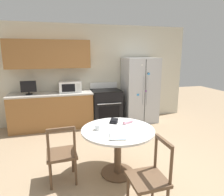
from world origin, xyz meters
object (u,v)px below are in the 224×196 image
object	(u,v)px
countertop_tv	(29,87)
wallet	(114,121)
microwave	(70,87)
dining_chair_left	(62,154)
oven_range	(106,106)
candle_glass	(98,128)
refrigerator	(140,90)
dining_chair_near	(150,178)

from	to	relation	value
countertop_tv	wallet	xyz separation A→B (m)	(1.53, -2.04, -0.30)
microwave	dining_chair_left	size ratio (longest dim) A/B	0.60
oven_range	wallet	bearing A→B (deg)	-99.97
microwave	dining_chair_left	bearing A→B (deg)	-97.12
microwave	wallet	distance (m)	2.18
dining_chair_left	microwave	bearing A→B (deg)	80.27
oven_range	microwave	size ratio (longest dim) A/B	1.99
oven_range	countertop_tv	bearing A→B (deg)	-179.89
candle_glass	refrigerator	bearing A→B (deg)	54.08
countertop_tv	candle_glass	xyz separation A→B (m)	(1.22, -2.26, -0.30)
refrigerator	oven_range	xyz separation A→B (m)	(-0.94, 0.03, -0.40)
refrigerator	candle_glass	size ratio (longest dim) A/B	18.75
microwave	wallet	bearing A→B (deg)	-74.95
dining_chair_left	refrigerator	bearing A→B (deg)	43.85
refrigerator	candle_glass	distance (m)	2.76
dining_chair_left	candle_glass	size ratio (longest dim) A/B	9.69
microwave	dining_chair_near	bearing A→B (deg)	-77.95
dining_chair_left	dining_chair_near	bearing A→B (deg)	-43.54
microwave	wallet	size ratio (longest dim) A/B	3.19
refrigerator	microwave	distance (m)	1.87
refrigerator	dining_chair_near	xyz separation A→B (m)	(-1.18, -3.12, -0.44)
candle_glass	wallet	distance (m)	0.38
dining_chair_near	dining_chair_left	size ratio (longest dim) A/B	1.00
microwave	dining_chair_left	distance (m)	2.44
wallet	microwave	bearing A→B (deg)	105.05
oven_range	candle_glass	distance (m)	2.38
refrigerator	microwave	bearing A→B (deg)	177.54
microwave	candle_glass	distance (m)	2.34
refrigerator	wallet	xyz separation A→B (m)	(-1.30, -2.01, -0.10)
countertop_tv	refrigerator	bearing A→B (deg)	-0.55
dining_chair_left	wallet	distance (m)	0.96
candle_glass	wallet	bearing A→B (deg)	35.34
dining_chair_near	oven_range	bearing A→B (deg)	-5.37
candle_glass	countertop_tv	bearing A→B (deg)	118.33
countertop_tv	candle_glass	size ratio (longest dim) A/B	3.79
microwave	candle_glass	xyz separation A→B (m)	(0.25, -2.31, -0.26)
countertop_tv	candle_glass	bearing A→B (deg)	-61.67
dining_chair_near	candle_glass	xyz separation A→B (m)	(-0.43, 0.89, 0.34)
dining_chair_left	candle_glass	bearing A→B (deg)	1.50
dining_chair_near	countertop_tv	bearing A→B (deg)	26.68
refrigerator	candle_glass	bearing A→B (deg)	-125.92
oven_range	countertop_tv	world-z (taller)	countertop_tv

